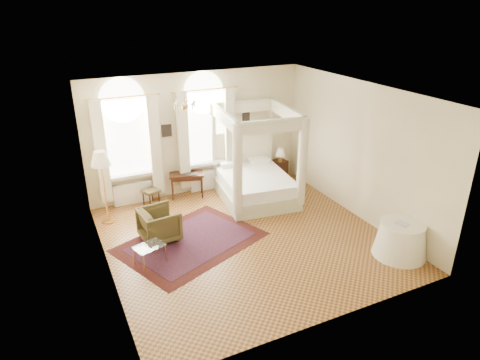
% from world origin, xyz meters
% --- Properties ---
extents(ground, '(6.00, 6.00, 0.00)m').
position_xyz_m(ground, '(0.00, 0.00, 0.00)').
color(ground, '#A76730').
rests_on(ground, ground).
extents(room_walls, '(6.00, 6.00, 6.00)m').
position_xyz_m(room_walls, '(0.00, 0.00, 1.98)').
color(room_walls, beige).
rests_on(room_walls, ground).
extents(window_left, '(1.62, 0.27, 3.29)m').
position_xyz_m(window_left, '(-1.90, 2.87, 1.49)').
color(window_left, white).
rests_on(window_left, room_walls).
extents(window_right, '(1.62, 0.27, 3.29)m').
position_xyz_m(window_right, '(0.20, 2.87, 1.49)').
color(window_right, white).
rests_on(window_right, room_walls).
extents(chandelier, '(0.51, 0.45, 0.50)m').
position_xyz_m(chandelier, '(-0.90, 1.20, 2.91)').
color(chandelier, '#BE8A3F').
rests_on(chandelier, room_walls).
extents(wall_pictures, '(2.54, 0.03, 0.39)m').
position_xyz_m(wall_pictures, '(0.09, 2.97, 1.89)').
color(wall_pictures, black).
rests_on(wall_pictures, room_walls).
extents(canopy_bed, '(2.13, 2.49, 2.47)m').
position_xyz_m(canopy_bed, '(1.15, 1.78, 0.56)').
color(canopy_bed, beige).
rests_on(canopy_bed, ground).
extents(nightstand, '(0.48, 0.45, 0.58)m').
position_xyz_m(nightstand, '(2.44, 2.70, 0.29)').
color(nightstand, black).
rests_on(nightstand, ground).
extents(nightstand_lamp, '(0.28, 0.28, 0.42)m').
position_xyz_m(nightstand_lamp, '(2.40, 2.61, 0.85)').
color(nightstand_lamp, '#BE8A3F').
rests_on(nightstand_lamp, nightstand).
extents(writing_desk, '(1.01, 0.72, 0.68)m').
position_xyz_m(writing_desk, '(-0.46, 2.70, 0.58)').
color(writing_desk, black).
rests_on(writing_desk, ground).
extents(laptop, '(0.38, 0.26, 0.03)m').
position_xyz_m(laptop, '(-0.41, 2.58, 0.69)').
color(laptop, black).
rests_on(laptop, writing_desk).
extents(stool, '(0.50, 0.50, 0.44)m').
position_xyz_m(stool, '(-1.49, 2.61, 0.36)').
color(stool, '#4B3F20').
rests_on(stool, ground).
extents(armchair, '(0.90, 0.88, 0.75)m').
position_xyz_m(armchair, '(-1.76, 0.81, 0.37)').
color(armchair, '#42381C').
rests_on(armchair, ground).
extents(coffee_table, '(0.71, 0.60, 0.41)m').
position_xyz_m(coffee_table, '(-2.21, -0.03, 0.37)').
color(coffee_table, white).
rests_on(coffee_table, ground).
extents(floor_lamp, '(0.47, 0.47, 1.81)m').
position_xyz_m(floor_lamp, '(-2.68, 2.15, 1.55)').
color(floor_lamp, '#BE8A3F').
rests_on(floor_lamp, ground).
extents(oriental_rug, '(3.56, 3.10, 0.01)m').
position_xyz_m(oriental_rug, '(-1.18, 0.39, 0.01)').
color(oriental_rug, '#441310').
rests_on(oriental_rug, ground).
extents(side_table, '(1.11, 1.11, 0.76)m').
position_xyz_m(side_table, '(2.64, -1.98, 0.37)').
color(side_table, white).
rests_on(side_table, ground).
extents(book, '(0.23, 0.28, 0.02)m').
position_xyz_m(book, '(2.49, -2.02, 0.77)').
color(book, black).
rests_on(book, side_table).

